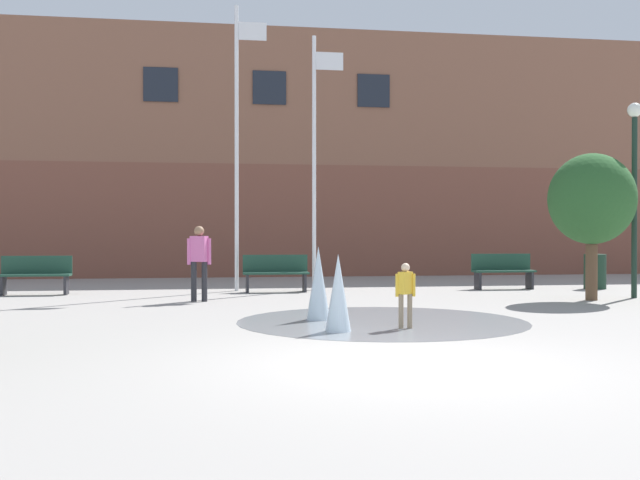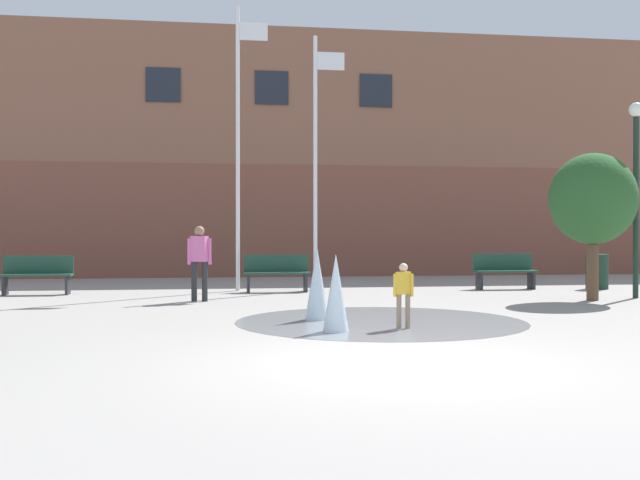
{
  "view_description": "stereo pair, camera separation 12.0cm",
  "coord_description": "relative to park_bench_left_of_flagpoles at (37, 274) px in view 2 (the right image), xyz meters",
  "views": [
    {
      "loc": [
        -2.06,
        -7.89,
        1.43
      ],
      "look_at": [
        0.23,
        7.13,
        1.3
      ],
      "focal_mm": 42.0,
      "sensor_mm": 36.0,
      "label": 1
    },
    {
      "loc": [
        -1.94,
        -7.91,
        1.43
      ],
      "look_at": [
        0.23,
        7.13,
        1.3
      ],
      "focal_mm": 42.0,
      "sensor_mm": 36.0,
      "label": 2
    }
  ],
  "objects": [
    {
      "name": "flagpole_right",
      "position": [
        6.69,
        0.56,
        2.98
      ],
      "size": [
        0.8,
        0.1,
        6.45
      ],
      "color": "silver",
      "rests_on": "ground"
    },
    {
      "name": "ground_plane",
      "position": [
        6.0,
        -10.35,
        -0.48
      ],
      "size": [
        100.0,
        100.0,
        0.0
      ],
      "primitive_type": "plane",
      "color": "gray"
    },
    {
      "name": "park_bench_left_of_flagpoles",
      "position": [
        0.0,
        0.0,
        0.0
      ],
      "size": [
        1.6,
        0.44,
        0.91
      ],
      "color": "#28282D",
      "rests_on": "ground"
    },
    {
      "name": "flagpole_left",
      "position": [
        4.73,
        0.56,
        3.32
      ],
      "size": [
        0.8,
        0.1,
        7.13
      ],
      "color": "silver",
      "rests_on": "ground"
    },
    {
      "name": "trash_can",
      "position": [
        13.89,
        -0.21,
        -0.03
      ],
      "size": [
        0.56,
        0.56,
        0.9
      ],
      "primitive_type": "cylinder",
      "color": "#193323",
      "rests_on": "ground"
    },
    {
      "name": "park_bench_under_right_flagpole",
      "position": [
        5.62,
        0.0,
        0.0
      ],
      "size": [
        1.6,
        0.44,
        0.91
      ],
      "color": "#28282D",
      "rests_on": "ground"
    },
    {
      "name": "splash_fountain",
      "position": [
        6.13,
        -6.6,
        -0.08
      ],
      "size": [
        4.72,
        4.72,
        1.22
      ],
      "color": "gray",
      "rests_on": "ground"
    },
    {
      "name": "street_tree_near_building",
      "position": [
        12.11,
        -3.29,
        1.68
      ],
      "size": [
        1.83,
        1.83,
        3.15
      ],
      "color": "brown",
      "rests_on": "ground"
    },
    {
      "name": "library_building",
      "position": [
        6.0,
        9.33,
        3.66
      ],
      "size": [
        36.0,
        6.05,
        8.27
      ],
      "color": "brown",
      "rests_on": "ground"
    },
    {
      "name": "child_in_fountain",
      "position": [
        6.9,
        -7.34,
        0.1
      ],
      "size": [
        0.31,
        0.22,
        0.99
      ],
      "rotation": [
        0.0,
        0.0,
        -2.51
      ],
      "color": "#89755B",
      "rests_on": "ground"
    },
    {
      "name": "adult_near_bench",
      "position": [
        3.79,
        -2.34,
        0.45
      ],
      "size": [
        0.5,
        0.32,
        1.59
      ],
      "rotation": [
        0.0,
        0.0,
        2.71
      ],
      "color": "#28282D",
      "rests_on": "ground"
    },
    {
      "name": "lamp_post_right_lane",
      "position": [
        13.35,
        -2.88,
        2.31
      ],
      "size": [
        0.32,
        0.32,
        4.34
      ],
      "color": "#192D23",
      "rests_on": "ground"
    },
    {
      "name": "park_bench_far_right",
      "position": [
        11.51,
        0.09,
        0.0
      ],
      "size": [
        1.6,
        0.44,
        0.91
      ],
      "color": "#28282D",
      "rests_on": "ground"
    }
  ]
}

